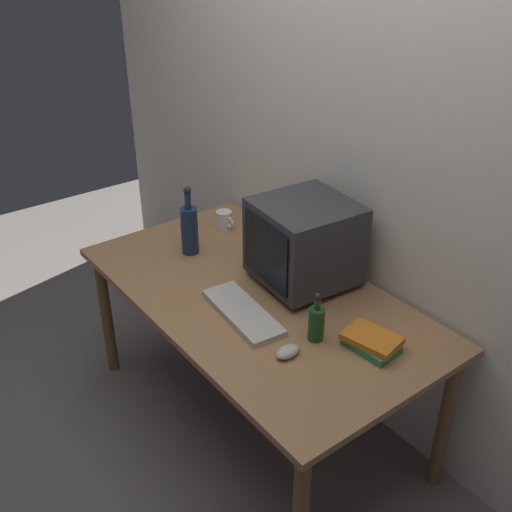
{
  "coord_description": "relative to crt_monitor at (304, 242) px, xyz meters",
  "views": [
    {
      "loc": [
        1.7,
        -1.28,
        2.12
      ],
      "look_at": [
        0.0,
        0.0,
        0.9
      ],
      "focal_mm": 42.42,
      "sensor_mm": 36.0,
      "label": 1
    }
  ],
  "objects": [
    {
      "name": "back_wall",
      "position": [
        -0.05,
        0.29,
        0.34
      ],
      "size": [
        4.0,
        0.08,
        2.5
      ],
      "primitive_type": "cube",
      "color": "silver",
      "rests_on": "ground"
    },
    {
      "name": "ground_plane",
      "position": [
        -0.05,
        -0.22,
        -0.91
      ],
      "size": [
        6.0,
        6.0,
        0.0
      ],
      "primitive_type": "plane",
      "color": "slate"
    },
    {
      "name": "desk",
      "position": [
        -0.05,
        -0.22,
        -0.27
      ],
      "size": [
        1.62,
        0.88,
        0.72
      ],
      "color": "#9E7047",
      "rests_on": "ground"
    },
    {
      "name": "mug",
      "position": [
        -0.62,
        0.02,
        -0.15
      ],
      "size": [
        0.12,
        0.08,
        0.09
      ],
      "color": "white",
      "rests_on": "desk"
    },
    {
      "name": "keyboard",
      "position": [
        0.05,
        -0.35,
        -0.18
      ],
      "size": [
        0.43,
        0.19,
        0.02
      ],
      "primitive_type": "cube",
      "rotation": [
        0.0,
        0.0,
        -0.1
      ],
      "color": "beige",
      "rests_on": "desk"
    },
    {
      "name": "crt_monitor",
      "position": [
        0.0,
        0.0,
        0.0
      ],
      "size": [
        0.41,
        0.42,
        0.37
      ],
      "color": "#333338",
      "rests_on": "desk"
    },
    {
      "name": "bottle_tall",
      "position": [
        -0.51,
        -0.25,
        -0.07
      ],
      "size": [
        0.08,
        0.08,
        0.33
      ],
      "color": "navy",
      "rests_on": "desk"
    },
    {
      "name": "bottle_short",
      "position": [
        0.33,
        -0.23,
        -0.12
      ],
      "size": [
        0.06,
        0.06,
        0.2
      ],
      "color": "#1E4C23",
      "rests_on": "desk"
    },
    {
      "name": "computer_mouse",
      "position": [
        0.35,
        -0.37,
        -0.17
      ],
      "size": [
        0.07,
        0.1,
        0.04
      ],
      "primitive_type": "ellipsoid",
      "rotation": [
        0.0,
        0.0,
        0.07
      ],
      "color": "beige",
      "rests_on": "desk"
    },
    {
      "name": "book_stack",
      "position": [
        0.5,
        -0.1,
        -0.16
      ],
      "size": [
        0.22,
        0.18,
        0.06
      ],
      "color": "#33894C",
      "rests_on": "desk"
    }
  ]
}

